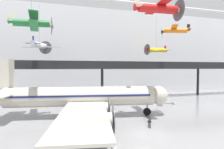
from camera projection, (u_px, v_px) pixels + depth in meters
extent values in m
plane|color=gray|center=(144.00, 134.00, 21.99)|extent=(260.00, 260.00, 0.00)
cube|color=silver|center=(96.00, 52.00, 54.44)|extent=(140.00, 3.00, 26.41)
cube|color=black|center=(103.00, 67.00, 44.94)|extent=(110.00, 3.20, 0.90)
cube|color=black|center=(104.00, 63.00, 43.41)|extent=(110.00, 0.12, 1.10)
cylinder|color=black|center=(102.00, 84.00, 46.03)|extent=(0.70, 0.70, 7.98)
cylinder|color=black|center=(198.00, 82.00, 53.97)|extent=(0.70, 0.70, 7.98)
cylinder|color=silver|center=(108.00, 0.00, 38.80)|extent=(120.00, 0.60, 0.60)
cylinder|color=beige|center=(82.00, 96.00, 29.14)|extent=(24.46, 7.14, 3.27)
sphere|color=beige|center=(158.00, 95.00, 30.51)|extent=(3.20, 3.20, 3.20)
cube|color=navy|center=(81.00, 95.00, 29.13)|extent=(22.80, 6.93, 0.29)
cube|color=beige|center=(88.00, 93.00, 38.59)|extent=(8.07, 16.22, 0.28)
cube|color=beige|center=(83.00, 116.00, 19.92)|extent=(8.07, 16.22, 0.28)
cylinder|color=beige|center=(96.00, 95.00, 35.37)|extent=(3.04, 2.00, 1.57)
cylinder|color=#4C4C51|center=(104.00, 95.00, 35.53)|extent=(0.54, 2.95, 2.98)
cylinder|color=beige|center=(96.00, 91.00, 40.61)|extent=(3.04, 2.00, 1.57)
cylinder|color=#4C4C51|center=(103.00, 91.00, 40.77)|extent=(0.54, 2.95, 2.98)
cylinder|color=beige|center=(97.00, 108.00, 23.49)|extent=(3.04, 2.00, 1.57)
cylinder|color=#4C4C51|center=(109.00, 108.00, 23.65)|extent=(0.54, 2.95, 2.98)
cylinder|color=beige|center=(98.00, 120.00, 18.25)|extent=(3.04, 2.00, 1.57)
cylinder|color=#4C4C51|center=(113.00, 120.00, 18.41)|extent=(0.54, 2.95, 2.98)
cube|color=beige|center=(4.00, 73.00, 27.74)|extent=(3.09, 0.70, 4.58)
cube|color=beige|center=(7.00, 94.00, 27.89)|extent=(4.43, 8.89, 0.20)
cylinder|color=#4C4C51|center=(147.00, 108.00, 30.39)|extent=(0.20, 0.20, 1.21)
cylinder|color=black|center=(147.00, 112.00, 30.41)|extent=(1.34, 0.58, 1.30)
cylinder|color=#4C4C51|center=(84.00, 106.00, 31.85)|extent=(0.20, 0.20, 1.21)
cylinder|color=black|center=(84.00, 110.00, 31.88)|extent=(1.34, 0.58, 1.30)
cylinder|color=#4C4C51|center=(82.00, 114.00, 26.66)|extent=(0.20, 0.20, 1.21)
cylinder|color=black|center=(82.00, 118.00, 26.68)|extent=(1.34, 0.58, 1.30)
cylinder|color=yellow|center=(156.00, 50.00, 50.28)|extent=(5.81, 1.88, 1.26)
cone|color=red|center=(148.00, 50.00, 49.14)|extent=(1.07, 1.17, 1.06)
cylinder|color=#4C4C51|center=(147.00, 50.00, 49.06)|extent=(0.42, 3.05, 3.07)
cone|color=yellow|center=(164.00, 51.00, 51.33)|extent=(1.65, 1.19, 1.02)
cube|color=yellow|center=(155.00, 51.00, 50.16)|extent=(2.44, 8.71, 0.10)
cube|color=red|center=(165.00, 48.00, 51.43)|extent=(0.70, 0.15, 1.42)
cube|color=red|center=(165.00, 51.00, 51.46)|extent=(1.07, 3.13, 0.06)
cylinder|color=slate|center=(157.00, 32.00, 50.08)|extent=(0.04, 0.04, 8.90)
cylinder|color=orange|center=(175.00, 31.00, 37.10)|extent=(4.64, 3.29, 1.29)
cone|color=black|center=(163.00, 32.00, 37.76)|extent=(1.13, 1.16, 0.89)
cylinder|color=#4C4C51|center=(162.00, 32.00, 37.81)|extent=(1.33, 2.23, 2.56)
cone|color=orange|center=(187.00, 29.00, 36.48)|extent=(1.57, 1.39, 0.92)
cube|color=orange|center=(174.00, 28.00, 37.16)|extent=(4.64, 6.78, 0.10)
cube|color=black|center=(189.00, 27.00, 36.39)|extent=(0.53, 0.35, 1.18)
cube|color=black|center=(188.00, 30.00, 36.41)|extent=(1.80, 2.50, 0.06)
cylinder|color=slate|center=(175.00, 13.00, 36.96)|extent=(0.04, 0.04, 6.32)
cylinder|color=#1E6B33|center=(32.00, 23.00, 27.57)|extent=(5.44, 1.79, 1.34)
cone|color=beige|center=(50.00, 26.00, 28.65)|extent=(1.00, 1.10, 0.99)
cylinder|color=#4C4C51|center=(52.00, 26.00, 28.72)|extent=(0.42, 2.84, 2.85)
cone|color=#1E6B33|center=(13.00, 21.00, 26.56)|extent=(1.57, 1.12, 1.00)
cube|color=#1E6B33|center=(34.00, 18.00, 27.66)|extent=(2.34, 8.11, 0.10)
cube|color=#1E6B33|center=(34.00, 26.00, 27.71)|extent=(2.34, 8.11, 0.10)
cube|color=beige|center=(11.00, 17.00, 26.42)|extent=(0.65, 0.14, 1.32)
cube|color=beige|center=(11.00, 21.00, 26.44)|extent=(1.02, 2.92, 0.06)
cylinder|color=red|center=(158.00, 9.00, 28.33)|extent=(6.61, 1.83, 1.36)
cone|color=silver|center=(177.00, 10.00, 28.99)|extent=(1.17, 1.29, 1.22)
cylinder|color=#4C4C51|center=(179.00, 10.00, 29.03)|extent=(0.30, 3.51, 3.52)
cone|color=red|center=(139.00, 8.00, 27.72)|extent=(1.83, 1.27, 1.15)
cube|color=red|center=(160.00, 5.00, 28.38)|extent=(2.31, 9.96, 0.10)
cube|color=silver|center=(137.00, 2.00, 27.62)|extent=(0.80, 0.12, 1.62)
cube|color=silver|center=(137.00, 7.00, 27.65)|extent=(1.05, 3.57, 0.06)
cylinder|color=silver|center=(40.00, 45.00, 40.57)|extent=(2.83, 6.16, 1.53)
cone|color=navy|center=(45.00, 47.00, 43.72)|extent=(1.35, 1.26, 1.12)
cylinder|color=#4C4C51|center=(45.00, 48.00, 43.94)|extent=(3.12, 0.91, 3.23)
cone|color=silver|center=(34.00, 43.00, 37.64)|extent=(1.47, 1.88, 1.13)
cube|color=silver|center=(40.00, 47.00, 40.95)|extent=(9.13, 3.86, 0.10)
cube|color=navy|center=(33.00, 40.00, 37.26)|extent=(0.26, 0.72, 1.49)
cube|color=navy|center=(33.00, 43.00, 37.28)|extent=(3.31, 1.58, 0.06)
cylinder|color=slate|center=(39.00, 24.00, 40.38)|extent=(0.04, 0.04, 8.72)
cube|color=#4C4C51|center=(149.00, 125.00, 24.02)|extent=(0.31, 0.43, 0.70)
cube|color=#232326|center=(149.00, 122.00, 24.00)|extent=(0.35, 0.73, 0.73)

